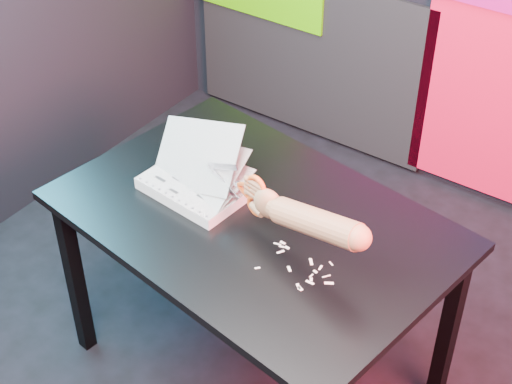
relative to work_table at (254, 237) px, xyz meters
The scene contains 7 objects.
room 0.69m from the work_table, 13.28° to the right, with size 3.01×3.01×2.71m.
backdrop 1.48m from the work_table, 85.32° to the left, with size 2.88×0.05×2.08m.
work_table is the anchor object (origin of this frame).
printout_stack 0.26m from the work_table, behind, with size 0.38×0.27×0.26m.
scissors 0.22m from the work_table, 63.51° to the right, with size 0.26×0.06×0.15m.
hand_forearm 0.36m from the work_table, 18.84° to the right, with size 0.46×0.14×0.17m.
paper_clippings 0.28m from the work_table, 24.46° to the right, with size 0.24×0.15×0.00m.
Camera 1 is at (1.03, -1.53, 2.33)m, focal length 55.00 mm.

